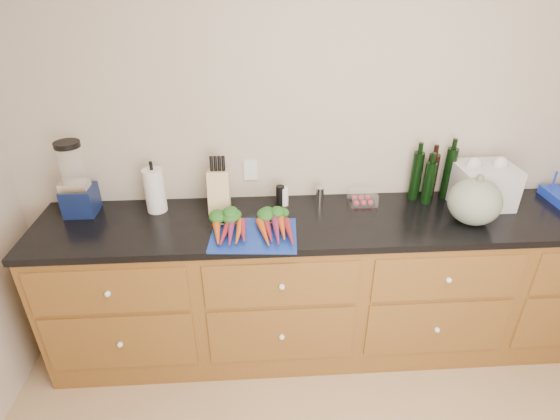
{
  "coord_description": "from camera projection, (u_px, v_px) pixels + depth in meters",
  "views": [
    {
      "loc": [
        -0.57,
        -0.83,
        2.18
      ],
      "look_at": [
        -0.45,
        1.2,
        1.06
      ],
      "focal_mm": 28.0,
      "sensor_mm": 36.0,
      "label": 1
    }
  ],
  "objects": [
    {
      "name": "wall_back",
      "position": [
        350.0,
        138.0,
        2.6
      ],
      "size": [
        4.1,
        0.05,
        2.6
      ],
      "primitive_type": "cube",
      "color": "#BFB19E",
      "rests_on": "ground"
    },
    {
      "name": "cabinets",
      "position": [
        350.0,
        286.0,
        2.73
      ],
      "size": [
        3.6,
        0.64,
        0.9
      ],
      "color": "brown",
      "rests_on": "ground"
    },
    {
      "name": "countertop",
      "position": [
        356.0,
        221.0,
        2.5
      ],
      "size": [
        3.64,
        0.62,
        0.04
      ],
      "primitive_type": "cube",
      "color": "black",
      "rests_on": "cabinets"
    },
    {
      "name": "cutting_board",
      "position": [
        254.0,
        235.0,
        2.32
      ],
      "size": [
        0.48,
        0.37,
        0.01
      ],
      "primitive_type": "cube",
      "rotation": [
        0.0,
        0.0,
        -0.07
      ],
      "color": "#122F97",
      "rests_on": "countertop"
    },
    {
      "name": "carrots",
      "position": [
        253.0,
        225.0,
        2.35
      ],
      "size": [
        0.46,
        0.34,
        0.07
      ],
      "color": "#C55117",
      "rests_on": "cutting_board"
    },
    {
      "name": "squash",
      "position": [
        475.0,
        202.0,
        2.39
      ],
      "size": [
        0.28,
        0.28,
        0.26
      ],
      "primitive_type": "ellipsoid",
      "color": "slate",
      "rests_on": "countertop"
    },
    {
      "name": "blender_appliance",
      "position": [
        76.0,
        183.0,
        2.45
      ],
      "size": [
        0.17,
        0.17,
        0.43
      ],
      "color": "#0E1A44",
      "rests_on": "countertop"
    },
    {
      "name": "paper_towel",
      "position": [
        155.0,
        190.0,
        2.51
      ],
      "size": [
        0.12,
        0.12,
        0.26
      ],
      "primitive_type": "cylinder",
      "color": "silver",
      "rests_on": "countertop"
    },
    {
      "name": "knife_block",
      "position": [
        219.0,
        191.0,
        2.51
      ],
      "size": [
        0.12,
        0.12,
        0.24
      ],
      "primitive_type": "cube",
      "color": "tan",
      "rests_on": "countertop"
    },
    {
      "name": "grinder_salt",
      "position": [
        284.0,
        196.0,
        2.6
      ],
      "size": [
        0.05,
        0.05,
        0.11
      ],
      "primitive_type": "cylinder",
      "color": "white",
      "rests_on": "countertop"
    },
    {
      "name": "grinder_pepper",
      "position": [
        280.0,
        196.0,
        2.6
      ],
      "size": [
        0.05,
        0.05,
        0.13
      ],
      "primitive_type": "cylinder",
      "color": "black",
      "rests_on": "countertop"
    },
    {
      "name": "canister_chrome",
      "position": [
        320.0,
        196.0,
        2.61
      ],
      "size": [
        0.05,
        0.05,
        0.11
      ],
      "primitive_type": "cylinder",
      "color": "silver",
      "rests_on": "countertop"
    },
    {
      "name": "tomato_box",
      "position": [
        363.0,
        198.0,
        2.63
      ],
      "size": [
        0.16,
        0.13,
        0.07
      ],
      "primitive_type": "cube",
      "color": "white",
      "rests_on": "countertop"
    },
    {
      "name": "bottles",
      "position": [
        432.0,
        177.0,
        2.63
      ],
      "size": [
        0.27,
        0.14,
        0.32
      ],
      "color": "black",
      "rests_on": "countertop"
    },
    {
      "name": "grocery_bag",
      "position": [
        482.0,
        185.0,
        2.58
      ],
      "size": [
        0.35,
        0.28,
        0.25
      ],
      "primitive_type": null,
      "rotation": [
        0.0,
        0.0,
        0.03
      ],
      "color": "silver",
      "rests_on": "countertop"
    }
  ]
}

